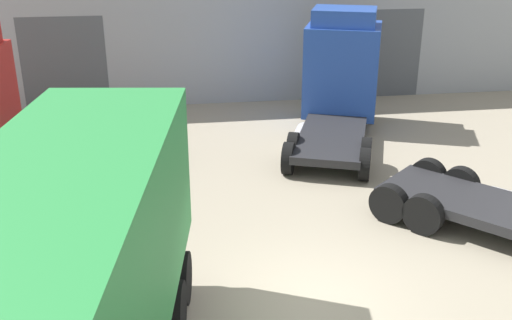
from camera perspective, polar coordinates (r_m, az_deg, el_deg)
name	(u,v)px	position (r m, az deg, el deg)	size (l,w,h in m)	color
ground_plane	(309,306)	(11.98, 5.07, -13.67)	(60.00, 60.00, 0.00)	gray
warehouse_building	(220,16)	(27.45, -3.41, 13.55)	(29.45, 7.74, 5.90)	#93999E
tractor_unit_blue	(340,75)	(21.09, 8.05, 8.04)	(4.64, 7.02, 4.18)	#2347A3
traffic_cone	(150,216)	(14.84, -10.03, -5.28)	(0.40, 0.40, 0.55)	black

